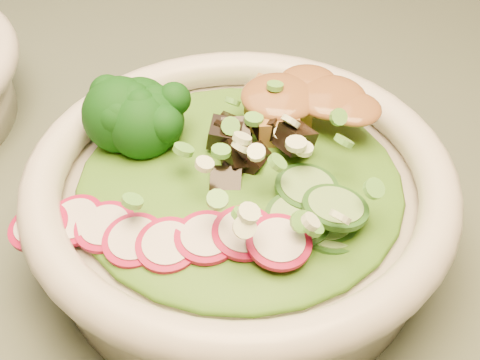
# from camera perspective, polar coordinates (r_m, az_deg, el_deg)

# --- Properties ---
(dining_table) EXTENTS (1.20, 0.80, 0.75)m
(dining_table) POSITION_cam_1_polar(r_m,az_deg,el_deg) (0.60, 9.02, -12.09)
(dining_table) COLOR black
(dining_table) RESTS_ON ground
(salad_bowl) EXTENTS (0.29, 0.29, 0.08)m
(salad_bowl) POSITION_cam_1_polar(r_m,az_deg,el_deg) (0.47, 0.00, -1.89)
(salad_bowl) COLOR beige
(salad_bowl) RESTS_ON dining_table
(lettuce_bed) EXTENTS (0.22, 0.22, 0.03)m
(lettuce_bed) POSITION_cam_1_polar(r_m,az_deg,el_deg) (0.45, -0.00, 0.09)
(lettuce_bed) COLOR #245612
(lettuce_bed) RESTS_ON salad_bowl
(broccoli_florets) EXTENTS (0.11, 0.10, 0.05)m
(broccoli_florets) POSITION_cam_1_polar(r_m,az_deg,el_deg) (0.47, -6.74, 4.95)
(broccoli_florets) COLOR black
(broccoli_florets) RESTS_ON salad_bowl
(radish_slices) EXTENTS (0.13, 0.09, 0.02)m
(radish_slices) POSITION_cam_1_polar(r_m,az_deg,el_deg) (0.41, -5.89, -5.04)
(radish_slices) COLOR maroon
(radish_slices) RESTS_ON salad_bowl
(cucumber_slices) EXTENTS (0.10, 0.10, 0.04)m
(cucumber_slices) POSITION_cam_1_polar(r_m,az_deg,el_deg) (0.41, 7.68, -2.70)
(cucumber_slices) COLOR #73A25A
(cucumber_slices) RESTS_ON salad_bowl
(mushroom_heap) EXTENTS (0.10, 0.10, 0.04)m
(mushroom_heap) POSITION_cam_1_polar(r_m,az_deg,el_deg) (0.45, 1.04, 2.48)
(mushroom_heap) COLOR black
(mushroom_heap) RESTS_ON salad_bowl
(tofu_cubes) EXTENTS (0.12, 0.10, 0.04)m
(tofu_cubes) POSITION_cam_1_polar(r_m,az_deg,el_deg) (0.48, 5.17, 5.54)
(tofu_cubes) COLOR #A37B36
(tofu_cubes) RESTS_ON salad_bowl
(peanut_sauce) EXTENTS (0.08, 0.06, 0.02)m
(peanut_sauce) POSITION_cam_1_polar(r_m,az_deg,el_deg) (0.48, 5.27, 6.90)
(peanut_sauce) COLOR brown
(peanut_sauce) RESTS_ON tofu_cubes
(scallion_garnish) EXTENTS (0.21, 0.21, 0.03)m
(scallion_garnish) POSITION_cam_1_polar(r_m,az_deg,el_deg) (0.43, 0.00, 2.69)
(scallion_garnish) COLOR #59A83B
(scallion_garnish) RESTS_ON salad_bowl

